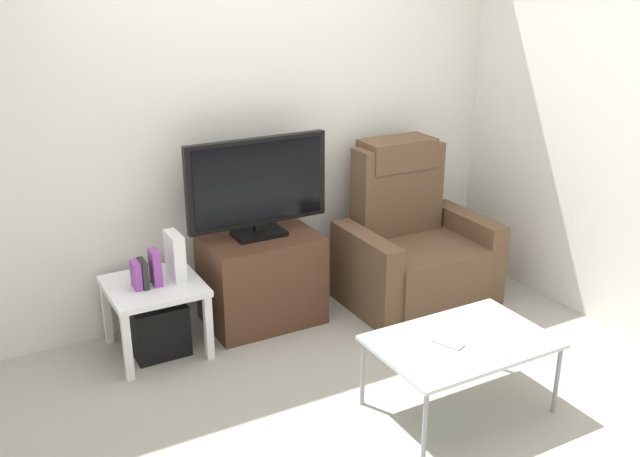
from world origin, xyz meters
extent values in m
plane|color=#9E998E|center=(0.00, 0.00, 0.00)|extent=(6.40, 6.40, 0.00)
cube|color=silver|center=(0.00, 1.13, 1.30)|extent=(6.40, 0.06, 2.60)
cube|color=silver|center=(1.88, 0.00, 1.30)|extent=(0.06, 4.48, 2.60)
cube|color=#4C2D1E|center=(-0.05, 0.82, 0.29)|extent=(0.72, 0.50, 0.59)
cube|color=black|center=(-0.05, 0.58, 0.41)|extent=(0.66, 0.02, 0.02)
cube|color=black|center=(-0.05, 0.63, 0.44)|extent=(0.34, 0.11, 0.04)
cube|color=black|center=(-0.05, 0.84, 0.60)|extent=(0.32, 0.20, 0.03)
cube|color=black|center=(-0.05, 0.84, 0.64)|extent=(0.06, 0.04, 0.05)
cube|color=black|center=(-0.05, 0.84, 0.94)|extent=(0.92, 0.05, 0.55)
cube|color=black|center=(-0.05, 0.82, 0.94)|extent=(0.84, 0.01, 0.49)
cube|color=brown|center=(1.01, 0.58, 0.21)|extent=(0.70, 0.72, 0.42)
cube|color=brown|center=(1.01, 0.85, 0.73)|extent=(0.64, 0.20, 0.62)
cube|color=brown|center=(1.01, 0.87, 0.98)|extent=(0.50, 0.26, 0.20)
cube|color=brown|center=(0.59, 0.58, 0.28)|extent=(0.14, 0.68, 0.56)
cube|color=brown|center=(1.43, 0.58, 0.28)|extent=(0.14, 0.68, 0.56)
cube|color=white|center=(-0.76, 0.77, 0.43)|extent=(0.54, 0.54, 0.04)
cube|color=white|center=(-1.00, 0.53, 0.20)|extent=(0.04, 0.04, 0.41)
cube|color=white|center=(-0.52, 0.53, 0.20)|extent=(0.04, 0.04, 0.41)
cube|color=white|center=(-1.00, 1.01, 0.20)|extent=(0.04, 0.04, 0.41)
cube|color=white|center=(-0.52, 1.01, 0.20)|extent=(0.04, 0.04, 0.41)
cube|color=black|center=(-0.76, 0.77, 0.16)|extent=(0.32, 0.32, 0.32)
cube|color=purple|center=(-0.86, 0.75, 0.53)|extent=(0.04, 0.11, 0.16)
cube|color=#262626|center=(-0.82, 0.75, 0.53)|extent=(0.03, 0.12, 0.17)
cube|color=purple|center=(-0.75, 0.75, 0.55)|extent=(0.05, 0.11, 0.21)
cube|color=white|center=(-0.62, 0.78, 0.58)|extent=(0.07, 0.20, 0.28)
cube|color=#B2C6C1|center=(0.44, -0.57, 0.39)|extent=(0.90, 0.60, 0.02)
cylinder|color=gray|center=(0.02, -0.84, 0.19)|extent=(0.02, 0.02, 0.38)
cylinder|color=gray|center=(0.86, -0.84, 0.19)|extent=(0.02, 0.02, 0.38)
cylinder|color=gray|center=(0.02, -0.30, 0.19)|extent=(0.02, 0.02, 0.38)
cylinder|color=gray|center=(0.86, -0.30, 0.19)|extent=(0.02, 0.02, 0.38)
cube|color=#B7B7BC|center=(0.35, -0.57, 0.41)|extent=(0.12, 0.17, 0.01)
camera|label=1|loc=(-1.76, -3.06, 2.22)|focal=40.52mm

